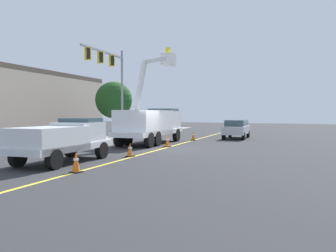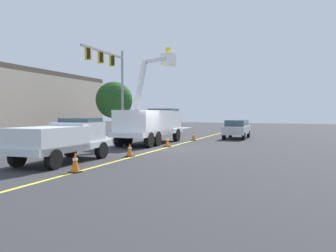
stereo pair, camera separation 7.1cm
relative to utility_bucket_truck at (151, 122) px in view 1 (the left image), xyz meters
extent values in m
plane|color=#2D2D30|center=(-2.56, -2.47, -1.62)|extent=(120.00, 120.00, 0.00)
cube|color=#9E9E99|center=(-3.65, 6.00, -1.56)|extent=(59.97, 11.23, 0.12)
cube|color=yellow|center=(-2.56, -2.47, -1.61)|extent=(49.61, 6.54, 0.01)
cube|color=white|center=(-0.18, 0.00, -0.72)|extent=(8.45, 3.53, 0.36)
cube|color=white|center=(2.42, 0.34, 0.05)|extent=(2.90, 2.67, 1.60)
cube|color=#384C56|center=(2.62, 0.36, 0.75)|extent=(2.06, 2.31, 0.64)
cube|color=white|center=(-1.16, -0.13, 0.00)|extent=(5.52, 3.15, 1.80)
cube|color=white|center=(-2.20, -0.41, 2.61)|extent=(1.17, 0.52, 3.39)
cube|color=white|center=(-0.52, -0.78, 4.58)|extent=(2.64, 0.85, 0.88)
cube|color=white|center=(0.73, -1.06, 4.73)|extent=(0.90, 0.90, 0.90)
cube|color=yellow|center=(0.73, -1.06, 5.33)|extent=(0.36, 0.24, 0.60)
cylinder|color=black|center=(2.52, 1.48, -1.10)|extent=(1.07, 0.47, 1.04)
cylinder|color=black|center=(2.81, -0.75, -1.10)|extent=(1.07, 0.47, 1.04)
cylinder|color=black|center=(-1.79, 0.93, -1.10)|extent=(1.07, 0.47, 1.04)
cylinder|color=black|center=(-1.50, -1.30, -1.10)|extent=(1.07, 0.47, 1.04)
cylinder|color=black|center=(-3.09, 0.76, -1.10)|extent=(1.07, 0.47, 1.04)
cylinder|color=black|center=(-2.80, -1.47, -1.10)|extent=(1.07, 0.47, 1.04)
cube|color=silver|center=(-10.45, -1.32, -0.87)|extent=(5.82, 2.80, 0.30)
cube|color=silver|center=(-9.23, -1.16, -0.32)|extent=(2.25, 2.17, 1.10)
cube|color=#384C56|center=(-9.03, -1.14, 0.16)|extent=(1.56, 1.92, 0.56)
cube|color=silver|center=(-11.45, -1.45, -0.47)|extent=(3.60, 2.51, 1.10)
cylinder|color=black|center=(-8.74, -0.15, -1.20)|extent=(0.87, 0.40, 0.84)
cylinder|color=black|center=(-8.50, -2.02, -1.20)|extent=(0.87, 0.40, 0.84)
cylinder|color=black|center=(-12.40, -0.62, -1.20)|extent=(0.87, 0.40, 0.84)
cylinder|color=black|center=(-12.16, -2.49, -1.20)|extent=(0.87, 0.40, 0.84)
cube|color=silver|center=(8.16, -4.23, -0.83)|extent=(5.00, 2.50, 0.70)
cube|color=#384C56|center=(8.30, -4.21, -0.23)|extent=(3.64, 2.10, 0.60)
cylinder|color=black|center=(6.65, -5.29, -1.28)|extent=(0.71, 0.32, 0.68)
cylinder|color=black|center=(6.43, -3.59, -1.28)|extent=(0.71, 0.32, 0.68)
cylinder|color=black|center=(9.88, -4.87, -1.28)|extent=(0.71, 0.32, 0.68)
cylinder|color=black|center=(9.66, -3.18, -1.28)|extent=(0.71, 0.32, 0.68)
cube|color=black|center=(-12.26, -3.74, -1.60)|extent=(0.40, 0.40, 0.04)
cone|color=orange|center=(-12.26, -3.74, -1.19)|extent=(0.32, 0.32, 0.78)
cylinder|color=white|center=(-12.26, -3.74, -1.11)|extent=(0.20, 0.20, 0.08)
cube|color=black|center=(-7.21, -2.89, -1.60)|extent=(0.40, 0.40, 0.04)
cone|color=orange|center=(-7.21, -2.89, -1.23)|extent=(0.32, 0.32, 0.70)
cylinder|color=white|center=(-7.21, -2.89, -1.16)|extent=(0.20, 0.20, 0.08)
cube|color=black|center=(-1.62, -2.23, -1.60)|extent=(0.40, 0.40, 0.04)
cone|color=orange|center=(-1.62, -2.23, -1.20)|extent=(0.32, 0.32, 0.76)
cylinder|color=white|center=(-1.62, -2.23, -1.12)|extent=(0.20, 0.20, 0.08)
cube|color=black|center=(4.38, -1.59, -1.60)|extent=(0.40, 0.40, 0.04)
cone|color=orange|center=(4.38, -1.59, -1.21)|extent=(0.32, 0.32, 0.73)
cylinder|color=white|center=(4.38, -1.59, -1.14)|extent=(0.20, 0.20, 0.08)
cylinder|color=gray|center=(4.90, 6.10, 2.53)|extent=(0.22, 0.22, 8.29)
cube|color=gray|center=(1.54, 5.66, 6.00)|extent=(6.74, 1.02, 0.16)
cube|color=gold|center=(2.98, 5.85, 5.45)|extent=(0.19, 0.57, 1.00)
cube|color=black|center=(2.99, 5.75, 5.45)|extent=(0.24, 0.34, 0.84)
cube|color=gold|center=(1.06, 5.60, 5.45)|extent=(0.19, 0.57, 1.00)
cube|color=black|center=(1.07, 5.50, 5.45)|extent=(0.24, 0.34, 0.84)
cube|color=gold|center=(-0.86, 5.35, 5.45)|extent=(0.19, 0.57, 1.00)
cube|color=black|center=(-0.85, 5.25, 5.45)|extent=(0.24, 0.34, 0.84)
cube|color=#A89989|center=(0.86, 17.81, 1.51)|extent=(25.74, 11.05, 6.25)
cube|color=#4C4238|center=(0.86, 17.81, 4.88)|extent=(25.74, 11.05, 0.50)
cylinder|color=brown|center=(7.18, 8.77, -0.44)|extent=(0.32, 0.32, 2.35)
sphere|color=#1E471C|center=(7.18, 8.77, 2.09)|extent=(3.90, 3.90, 3.90)
camera|label=1|loc=(-22.34, -13.00, 0.69)|focal=36.56mm
camera|label=2|loc=(-22.31, -13.06, 0.69)|focal=36.56mm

